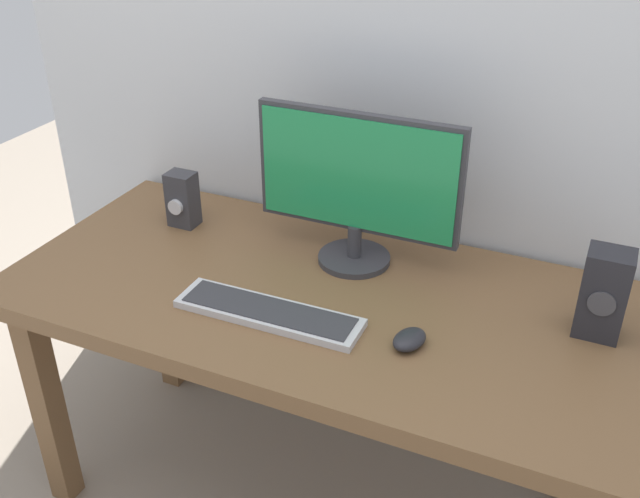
% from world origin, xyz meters
% --- Properties ---
extents(ground_plane, '(6.00, 6.00, 0.00)m').
position_xyz_m(ground_plane, '(0.00, 0.00, 0.00)').
color(ground_plane, gray).
extents(desk, '(1.55, 0.74, 0.73)m').
position_xyz_m(desk, '(0.00, 0.00, 0.64)').
color(desk, brown).
rests_on(desk, ground_plane).
extents(monitor, '(0.53, 0.19, 0.40)m').
position_xyz_m(monitor, '(0.03, 0.18, 0.95)').
color(monitor, '#333338').
rests_on(monitor, desk).
extents(keyboard_primary, '(0.45, 0.12, 0.02)m').
position_xyz_m(keyboard_primary, '(-0.06, -0.14, 0.74)').
color(keyboard_primary, silver).
rests_on(keyboard_primary, desk).
extents(mouse, '(0.09, 0.11, 0.03)m').
position_xyz_m(mouse, '(0.28, -0.12, 0.75)').
color(mouse, '#232328').
rests_on(mouse, desk).
extents(speaker_right, '(0.10, 0.09, 0.21)m').
position_xyz_m(speaker_right, '(0.64, 0.10, 0.83)').
color(speaker_right, '#232328').
rests_on(speaker_right, desk).
extents(audio_controller, '(0.08, 0.07, 0.16)m').
position_xyz_m(audio_controller, '(-0.49, 0.16, 0.81)').
color(audio_controller, '#333338').
rests_on(audio_controller, desk).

